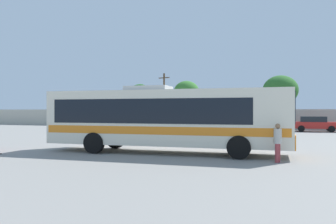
{
  "coord_description": "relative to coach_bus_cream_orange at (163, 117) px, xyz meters",
  "views": [
    {
      "loc": [
        7.66,
        -16.35,
        2.14
      ],
      "look_at": [
        1.51,
        -0.03,
        2.05
      ],
      "focal_mm": 37.29,
      "sensor_mm": 36.0,
      "label": 1
    }
  ],
  "objects": [
    {
      "name": "parked_car_third_maroon",
      "position": [
        2.3,
        21.39,
        -1.02
      ],
      "size": [
        4.25,
        2.16,
        1.47
      ],
      "color": "maroon",
      "rests_on": "ground_plane"
    },
    {
      "name": "attendant_by_bus_door",
      "position": [
        5.58,
        -1.36,
        -0.89
      ],
      "size": [
        0.43,
        0.43,
        1.6
      ],
      "color": "#99383D",
      "rests_on": "ground_plane"
    },
    {
      "name": "roadside_tree_midleft",
      "position": [
        -8.66,
        31.22,
        2.97
      ],
      "size": [
        3.62,
        3.62,
        6.33
      ],
      "color": "brown",
      "rests_on": "ground_plane"
    },
    {
      "name": "coach_bus_cream_orange",
      "position": [
        0.0,
        0.0,
        0.0
      ],
      "size": [
        12.25,
        3.3,
        3.36
      ],
      "color": "silver",
      "rests_on": "ground_plane"
    },
    {
      "name": "roadside_tree_left",
      "position": [
        -16.12,
        31.58,
        2.85
      ],
      "size": [
        3.34,
        3.34,
        6.1
      ],
      "color": "brown",
      "rests_on": "ground_plane"
    },
    {
      "name": "ground_plane",
      "position": [
        -1.26,
        10.1,
        -1.8
      ],
      "size": [
        300.0,
        300.0,
        0.0
      ],
      "primitive_type": "plane",
      "color": "gray"
    },
    {
      "name": "parked_car_leftmost_white",
      "position": [
        -10.29,
        22.18,
        -1.04
      ],
      "size": [
        4.02,
        2.01,
        1.43
      ],
      "color": "silver",
      "rests_on": "ground_plane"
    },
    {
      "name": "utility_pole_near",
      "position": [
        -10.76,
        27.81,
        1.95
      ],
      "size": [
        1.76,
        0.63,
        7.15
      ],
      "color": "#4C3823",
      "rests_on": "ground_plane"
    },
    {
      "name": "parked_car_second_grey",
      "position": [
        -4.57,
        21.45,
        -1.04
      ],
      "size": [
        4.5,
        2.05,
        1.42
      ],
      "color": "slate",
      "rests_on": "ground_plane"
    },
    {
      "name": "perimeter_wall",
      "position": [
        -1.26,
        24.8,
        -0.67
      ],
      "size": [
        80.0,
        0.3,
        2.26
      ],
      "primitive_type": "cube",
      "color": "#B2AD9E",
      "rests_on": "ground_plane"
    },
    {
      "name": "roadside_tree_midright",
      "position": [
        4.33,
        27.02,
        2.71
      ],
      "size": [
        4.11,
        4.11,
        6.27
      ],
      "color": "brown",
      "rests_on": "ground_plane"
    },
    {
      "name": "parked_car_rightmost_red",
      "position": [
        7.89,
        21.56,
        -1.0
      ],
      "size": [
        4.46,
        2.08,
        1.51
      ],
      "color": "red",
      "rests_on": "ground_plane"
    }
  ]
}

